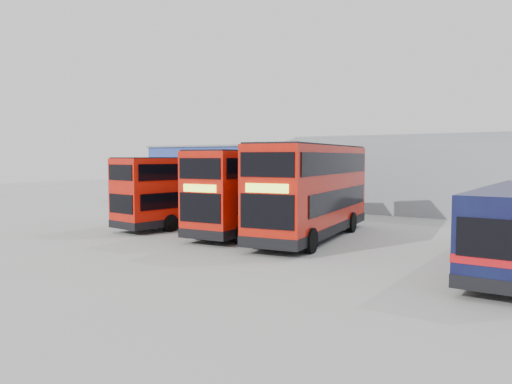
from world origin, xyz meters
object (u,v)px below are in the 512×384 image
Objects in this scene: maintenance_shed at (477,177)px; double_decker_left at (189,192)px; panel_van at (187,190)px; double_decker_centre at (256,192)px; double_decker_right at (312,192)px; office_block at (224,173)px.

double_decker_left is (-12.86, -17.43, -0.58)m from maintenance_shed.
panel_van is (-21.81, -7.55, -1.33)m from maintenance_shed.
double_decker_right is at bearing -7.89° from double_decker_centre.
double_decker_right is at bearing -31.89° from panel_van.
office_block is 22.09m from maintenance_shed.
double_decker_left is at bearing 175.97° from double_decker_centre.
maintenance_shed is 3.12× the size of double_decker_left.
maintenance_shed is at bearing 17.40° from panel_van.
panel_van is at bearing -160.91° from maintenance_shed.
office_block is 1.09× the size of double_decker_right.
panel_van is at bearing -88.00° from office_block.
double_decker_left is at bearing -49.53° from panel_van.
double_decker_right is (3.55, -0.20, 0.13)m from double_decker_centre.
maintenance_shed is 2.70× the size of double_decker_right.
double_decker_centre is at bearing -47.94° from office_block.
double_decker_left is (9.14, -15.43, -0.56)m from office_block.
maintenance_shed is 19.19m from double_decker_centre.
office_block is 23.37m from double_decker_right.
office_block reaches higher than double_decker_centre.
double_decker_centre reaches higher than panel_van.
double_decker_right is 2.14× the size of panel_van.
office_block is 17.94m from double_decker_left.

